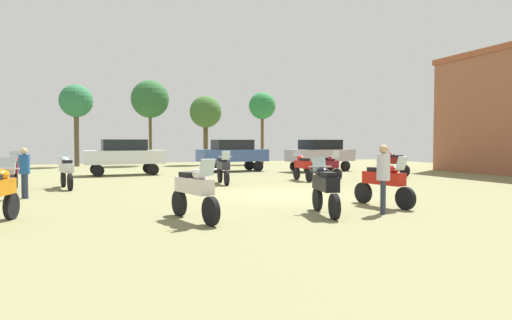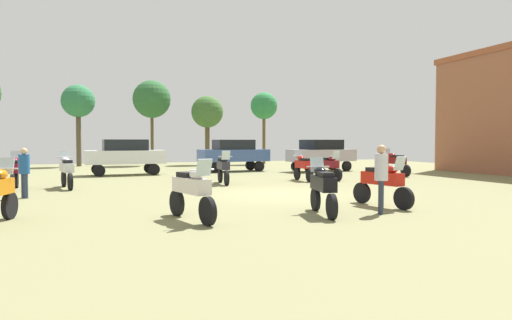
{
  "view_description": "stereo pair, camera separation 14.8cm",
  "coord_description": "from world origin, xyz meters",
  "views": [
    {
      "loc": [
        -6.01,
        -14.68,
        1.89
      ],
      "look_at": [
        0.45,
        3.59,
        1.1
      ],
      "focal_mm": 31.36,
      "sensor_mm": 36.0,
      "label": 1
    },
    {
      "loc": [
        -5.87,
        -14.73,
        1.89
      ],
      "look_at": [
        0.45,
        3.59,
        1.1
      ],
      "focal_mm": 31.36,
      "sensor_mm": 36.0,
      "label": 2
    }
  ],
  "objects": [
    {
      "name": "ground_plane",
      "position": [
        0.0,
        0.0,
        0.01
      ],
      "size": [
        44.0,
        52.0,
        0.02
      ],
      "color": "olive"
    },
    {
      "name": "motorcycle_1",
      "position": [
        -0.53,
        -4.5,
        0.74
      ],
      "size": [
        0.7,
        2.07,
        1.47
      ],
      "rotation": [
        0.0,
        0.0,
        -0.19
      ],
      "color": "black",
      "rests_on": "ground"
    },
    {
      "name": "motorcycle_2",
      "position": [
        -7.23,
        4.65,
        0.76
      ],
      "size": [
        0.75,
        2.26,
        1.5
      ],
      "rotation": [
        0.0,
        0.0,
        0.22
      ],
      "color": "black",
      "rests_on": "ground"
    },
    {
      "name": "motorcycle_5",
      "position": [
        1.78,
        -3.77,
        0.74
      ],
      "size": [
        0.74,
        2.21,
        1.47
      ],
      "rotation": [
        0.0,
        0.0,
        3.35
      ],
      "color": "black",
      "rests_on": "ground"
    },
    {
      "name": "motorcycle_7",
      "position": [
        4.66,
        4.81,
        0.73
      ],
      "size": [
        0.62,
        2.17,
        1.44
      ],
      "rotation": [
        0.0,
        0.0,
        3.23
      ],
      "color": "black",
      "rests_on": "ground"
    },
    {
      "name": "motorcycle_8",
      "position": [
        -3.88,
        -4.27,
        0.76
      ],
      "size": [
        0.82,
        2.23,
        1.49
      ],
      "rotation": [
        0.0,
        0.0,
        3.41
      ],
      "color": "black",
      "rests_on": "ground"
    },
    {
      "name": "motorcycle_9",
      "position": [
        9.3,
        5.88,
        0.76
      ],
      "size": [
        0.62,
        2.23,
        1.5
      ],
      "rotation": [
        0.0,
        0.0,
        0.11
      ],
      "color": "black",
      "rests_on": "ground"
    },
    {
      "name": "motorcycle_11",
      "position": [
        3.24,
        4.79,
        0.73
      ],
      "size": [
        0.62,
        2.06,
        1.44
      ],
      "rotation": [
        0.0,
        0.0,
        -0.01
      ],
      "color": "black",
      "rests_on": "ground"
    },
    {
      "name": "motorcycle_12",
      "position": [
        -0.8,
        4.41,
        0.75
      ],
      "size": [
        0.62,
        2.13,
        1.49
      ],
      "rotation": [
        0.0,
        0.0,
        3.08
      ],
      "color": "black",
      "rests_on": "ground"
    },
    {
      "name": "motorcycle_13",
      "position": [
        -9.12,
        4.79,
        0.76
      ],
      "size": [
        0.62,
        2.2,
        1.51
      ],
      "rotation": [
        0.0,
        0.0,
        0.08
      ],
      "color": "black",
      "rests_on": "ground"
    },
    {
      "name": "car_1",
      "position": [
        7.28,
        10.67,
        1.19
      ],
      "size": [
        4.56,
        2.58,
        2.0
      ],
      "rotation": [
        0.0,
        0.0,
        1.76
      ],
      "color": "black",
      "rests_on": "ground"
    },
    {
      "name": "car_2",
      "position": [
        1.99,
        12.45,
        1.19
      ],
      "size": [
        4.43,
        2.14,
        2.0
      ],
      "rotation": [
        0.0,
        0.0,
        1.65
      ],
      "color": "black",
      "rests_on": "ground"
    },
    {
      "name": "car_3",
      "position": [
        -4.64,
        11.47,
        1.19
      ],
      "size": [
        4.42,
        2.11,
        2.0
      ],
      "rotation": [
        0.0,
        0.0,
        1.64
      ],
      "color": "black",
      "rests_on": "ground"
    },
    {
      "name": "person_1",
      "position": [
        0.96,
        -4.87,
        1.07
      ],
      "size": [
        0.47,
        0.47,
        1.8
      ],
      "rotation": [
        0.0,
        0.0,
        4.1
      ],
      "color": "#2A3241",
      "rests_on": "ground"
    },
    {
      "name": "person_2",
      "position": [
        -8.32,
        1.74,
        0.99
      ],
      "size": [
        0.47,
        0.47,
        1.67
      ],
      "rotation": [
        0.0,
        0.0,
        5.26
      ],
      "color": "#2C364C",
      "rests_on": "ground"
    },
    {
      "name": "tree_1",
      "position": [
        7.12,
        20.88,
        4.87
      ],
      "size": [
        2.27,
        2.27,
        6.05
      ],
      "color": "brown",
      "rests_on": "ground"
    },
    {
      "name": "tree_3",
      "position": [
        -2.06,
        21.92,
        5.27
      ],
      "size": [
        3.0,
        3.0,
        6.78
      ],
      "color": "brown",
      "rests_on": "ground"
    },
    {
      "name": "tree_5",
      "position": [
        2.31,
        21.28,
        4.28
      ],
      "size": [
        2.6,
        2.6,
        5.63
      ],
      "color": "brown",
      "rests_on": "ground"
    },
    {
      "name": "tree_6",
      "position": [
        -7.55,
        21.87,
        4.89
      ],
      "size": [
        2.47,
        2.47,
        6.21
      ],
      "color": "brown",
      "rests_on": "ground"
    }
  ]
}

